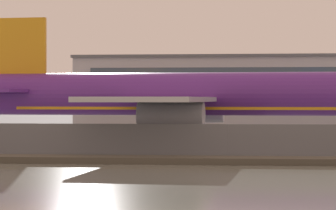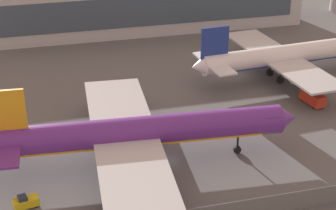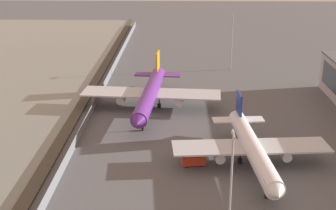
{
  "view_description": "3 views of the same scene",
  "coord_description": "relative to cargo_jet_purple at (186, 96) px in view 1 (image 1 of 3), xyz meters",
  "views": [
    {
      "loc": [
        1.52,
        -79.18,
        4.8
      ],
      "look_at": [
        -6.38,
        -0.1,
        4.17
      ],
      "focal_mm": 85.0,
      "sensor_mm": 36.0,
      "label": 1
    },
    {
      "loc": [
        -18.56,
        -69.48,
        43.41
      ],
      "look_at": [
        2.27,
        7.65,
        5.51
      ],
      "focal_mm": 60.0,
      "sensor_mm": 36.0,
      "label": 2
    },
    {
      "loc": [
        125.01,
        9.12,
        48.63
      ],
      "look_at": [
        -1.35,
        5.94,
        2.72
      ],
      "focal_mm": 50.0,
      "sensor_mm": 36.0,
      "label": 3
    }
  ],
  "objects": [
    {
      "name": "ground_plane",
      "position": [
        4.59,
        -0.72,
        -5.1
      ],
      "size": [
        500.0,
        500.0,
        0.0
      ],
      "primitive_type": "plane",
      "color": "#565659"
    },
    {
      "name": "shoreline_seawall",
      "position": [
        4.59,
        -21.22,
        -4.85
      ],
      "size": [
        320.0,
        3.0,
        0.5
      ],
      "color": "#474238",
      "rests_on": "ground"
    },
    {
      "name": "perimeter_fence",
      "position": [
        4.59,
        -16.72,
        -3.7
      ],
      "size": [
        280.0,
        0.1,
        2.79
      ],
      "color": "slate",
      "rests_on": "ground"
    },
    {
      "name": "cargo_jet_purple",
      "position": [
        0.0,
        0.0,
        0.0
      ],
      "size": [
        47.97,
        41.51,
        13.35
      ],
      "color": "#602889",
      "rests_on": "ground"
    },
    {
      "name": "baggage_tug",
      "position": [
        -16.1,
        -7.08,
        -4.29
      ],
      "size": [
        3.46,
        2.21,
        1.8
      ],
      "color": "yellow",
      "rests_on": "ground"
    },
    {
      "name": "terminal_building",
      "position": [
        15.65,
        63.95,
        1.14
      ],
      "size": [
        80.3,
        16.3,
        12.45
      ],
      "color": "#B2B2B7",
      "rests_on": "ground"
    }
  ]
}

